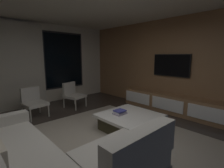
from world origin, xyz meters
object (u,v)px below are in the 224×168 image
(mounted_tv, at_px, (171,65))
(book_stack_on_coffee_table, at_px, (120,112))
(accent_chair_near_window, at_px, (73,93))
(coffee_table, at_px, (130,122))
(media_console, at_px, (172,104))
(sectional_couch, at_px, (46,164))
(accent_chair_by_curtain, at_px, (33,101))

(mounted_tv, bearing_deg, book_stack_on_coffee_table, 178.19)
(accent_chair_near_window, height_order, mounted_tv, mounted_tv)
(coffee_table, distance_m, media_console, 1.75)
(sectional_couch, distance_m, accent_chair_near_window, 3.34)
(accent_chair_by_curtain, bearing_deg, coffee_table, -61.89)
(sectional_couch, relative_size, media_console, 0.81)
(coffee_table, distance_m, book_stack_on_coffee_table, 0.31)
(media_console, bearing_deg, book_stack_on_coffee_table, 172.00)
(book_stack_on_coffee_table, xyz_separation_m, mounted_tv, (2.06, -0.07, 0.95))
(sectional_couch, distance_m, accent_chair_by_curtain, 2.76)
(accent_chair_by_curtain, bearing_deg, accent_chair_near_window, 2.36)
(book_stack_on_coffee_table, bearing_deg, accent_chair_near_window, 87.32)
(media_console, height_order, mounted_tv, mounted_tv)
(coffee_table, height_order, accent_chair_by_curtain, accent_chair_by_curtain)
(mounted_tv, bearing_deg, accent_chair_near_window, 130.71)
(accent_chair_by_curtain, height_order, media_console, accent_chair_by_curtain)
(sectional_couch, height_order, coffee_table, sectional_couch)
(book_stack_on_coffee_table, xyz_separation_m, accent_chair_by_curtain, (-1.12, 2.15, 0.04))
(coffee_table, relative_size, book_stack_on_coffee_table, 4.15)
(book_stack_on_coffee_table, relative_size, mounted_tv, 0.25)
(media_console, relative_size, mounted_tv, 2.79)
(media_console, distance_m, mounted_tv, 1.13)
(accent_chair_near_window, bearing_deg, accent_chair_by_curtain, -177.64)
(sectional_couch, distance_m, media_console, 3.72)
(book_stack_on_coffee_table, relative_size, accent_chair_near_window, 0.36)
(accent_chair_near_window, distance_m, mounted_tv, 3.13)
(mounted_tv, bearing_deg, coffee_table, -176.55)
(accent_chair_near_window, height_order, accent_chair_by_curtain, same)
(coffee_table, xyz_separation_m, accent_chair_near_window, (-0.02, 2.39, 0.25))
(sectional_couch, xyz_separation_m, media_console, (3.71, 0.25, -0.04))
(accent_chair_near_window, xyz_separation_m, mounted_tv, (1.95, -2.27, 0.92))
(accent_chair_near_window, bearing_deg, book_stack_on_coffee_table, -92.68)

